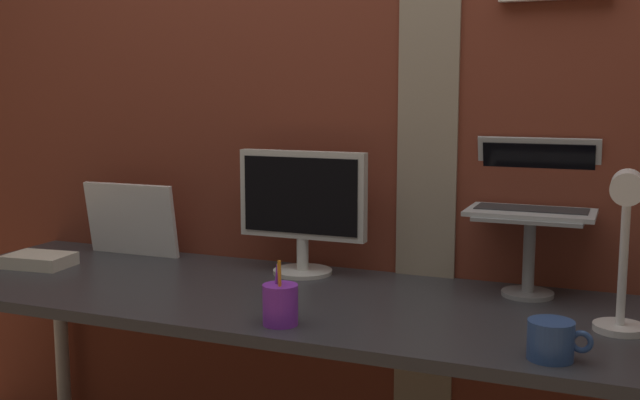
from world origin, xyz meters
name	(u,v)px	position (x,y,z in m)	size (l,w,h in m)	color
brick_wall_back	(367,126)	(0.00, 0.37, 1.18)	(3.16, 0.16, 2.36)	brown
desk	(306,318)	(-0.03, -0.04, 0.68)	(2.34, 0.71, 0.74)	#333338
monitor	(302,203)	(-0.14, 0.19, 0.95)	(0.40, 0.18, 0.37)	silver
laptop_stand	(530,241)	(0.53, 0.19, 0.89)	(0.28, 0.22, 0.22)	gray
laptop	(534,192)	(0.53, 0.26, 1.02)	(0.33, 0.26, 0.20)	#ADB2B7
whiteboard_panel	(131,220)	(-0.78, 0.21, 0.86)	(0.34, 0.02, 0.25)	white
desk_lamp	(625,234)	(0.76, -0.09, 0.97)	(0.12, 0.20, 0.38)	white
pen_cup	(280,304)	(0.02, -0.30, 0.79)	(0.08, 0.08, 0.16)	purple
coffee_mug	(552,340)	(0.64, -0.30, 0.78)	(0.13, 0.10, 0.08)	#2D4C8C
paper_clutter_stack	(39,260)	(-0.95, -0.04, 0.76)	(0.20, 0.14, 0.04)	silver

